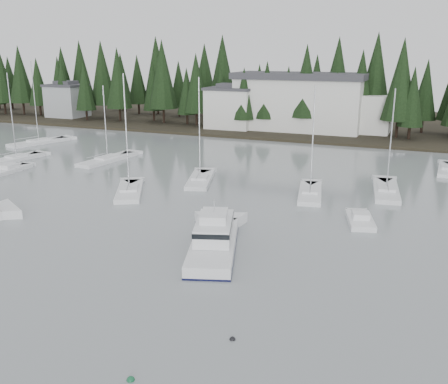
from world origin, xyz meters
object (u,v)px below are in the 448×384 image
object	(u,v)px
harbor_inn	(310,103)
sailboat_2	(310,195)
house_west	(231,107)
sailboat_4	(200,181)
runabout_1	(360,222)
sailboat_0	(386,192)
cabin_cruiser_center	(214,242)
sailboat_7	(39,143)
house_far_west	(67,100)
sailboat_8	(108,161)
sailboat_6	(129,192)
runabout_0	(10,171)
sailboat_5	(17,160)

from	to	relation	value
harbor_inn	sailboat_2	xyz separation A→B (m)	(10.40, -43.61, -5.70)
house_west	sailboat_4	xyz separation A→B (m)	(11.70, -39.53, -4.58)
runabout_1	sailboat_0	bearing A→B (deg)	-21.16
sailboat_4	runabout_1	bearing A→B (deg)	-129.64
house_west	cabin_cruiser_center	size ratio (longest dim) A/B	0.83
harbor_inn	sailboat_7	xyz separation A→B (m)	(-40.10, -29.87, -5.70)
house_west	sailboat_4	world-z (taller)	sailboat_4
house_far_west	cabin_cruiser_center	xyz separation A→B (m)	(63.94, -60.76, -3.70)
cabin_cruiser_center	sailboat_0	distance (m)	25.45
sailboat_8	cabin_cruiser_center	bearing A→B (deg)	-126.71
house_west	sailboat_6	xyz separation A→B (m)	(6.57, -47.21, -4.57)
runabout_1	cabin_cruiser_center	bearing A→B (deg)	123.12
house_far_west	runabout_0	bearing A→B (deg)	-58.70
sailboat_5	sailboat_8	bearing A→B (deg)	-62.80
sailboat_6	runabout_0	distance (m)	20.53
sailboat_2	sailboat_4	size ratio (longest dim) A/B	0.96
cabin_cruiser_center	sailboat_7	distance (m)	56.99
house_far_west	sailboat_8	distance (m)	51.28
sailboat_7	runabout_0	bearing A→B (deg)	-132.08
sailboat_4	sailboat_6	size ratio (longest dim) A/B	0.95
sailboat_0	sailboat_8	bearing A→B (deg)	79.69
sailboat_4	runabout_0	world-z (taller)	sailboat_4
house_west	sailboat_2	bearing A→B (deg)	-57.72
runabout_0	house_far_west	bearing A→B (deg)	28.41
harbor_inn	cabin_cruiser_center	size ratio (longest dim) A/B	2.56
cabin_cruiser_center	sailboat_0	xyz separation A→B (m)	(11.16, 22.86, -0.65)
runabout_1	harbor_inn	bearing A→B (deg)	3.12
house_far_west	sailboat_4	world-z (taller)	sailboat_4
sailboat_0	sailboat_6	bearing A→B (deg)	105.67
cabin_cruiser_center	sailboat_2	xyz separation A→B (m)	(3.50, 18.49, -0.63)
runabout_0	runabout_1	bearing A→B (deg)	-96.93
runabout_1	sailboat_8	bearing A→B (deg)	54.80
house_far_west	cabin_cruiser_center	size ratio (longest dim) A/B	0.74
house_far_west	sailboat_5	xyz separation A→B (m)	(23.60, -40.42, -4.33)
sailboat_5	sailboat_7	distance (m)	13.62
cabin_cruiser_center	harbor_inn	bearing A→B (deg)	-11.91
house_west	sailboat_6	size ratio (longest dim) A/B	0.70
sailboat_8	house_far_west	bearing A→B (deg)	50.53
house_west	runabout_1	size ratio (longest dim) A/B	1.75
house_west	house_far_west	distance (m)	42.05
cabin_cruiser_center	sailboat_6	distance (m)	19.24
sailboat_4	sailboat_6	bearing A→B (deg)	128.55
sailboat_0	sailboat_5	xyz separation A→B (m)	(-51.50, -2.52, 0.02)
sailboat_7	cabin_cruiser_center	bearing A→B (deg)	-108.74
sailboat_4	sailboat_8	distance (m)	18.26
cabin_cruiser_center	sailboat_7	xyz separation A→B (m)	(-47.00, 32.23, -0.64)
cabin_cruiser_center	sailboat_7	world-z (taller)	sailboat_7
house_far_west	sailboat_7	world-z (taller)	sailboat_7
harbor_inn	runabout_0	bearing A→B (deg)	-121.10
harbor_inn	sailboat_4	distance (m)	43.38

